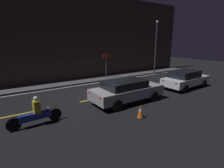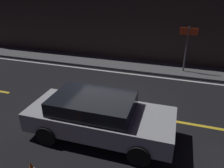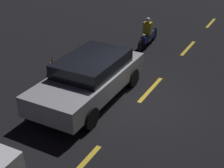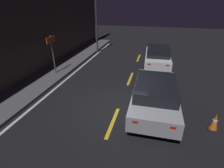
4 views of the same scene
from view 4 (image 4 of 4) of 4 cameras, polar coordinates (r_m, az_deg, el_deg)
ground_plane at (r=7.99m, az=2.01°, el=-8.10°), size 56.00×56.00×0.00m
raised_curb at (r=10.13m, az=-27.03°, el=-2.98°), size 28.00×1.87×0.12m
lane_dash_c at (r=7.20m, az=0.23°, el=-12.37°), size 2.00×0.14×0.01m
lane_dash_d at (r=11.03m, az=5.99°, el=1.80°), size 2.00×0.14×0.01m
lane_dash_e at (r=15.22m, az=8.67°, el=8.44°), size 2.00×0.14×0.01m
lane_solid_kerb at (r=9.45m, az=-21.45°, el=-4.30°), size 25.20×0.14×0.01m
hatchback_silver at (r=7.86m, az=13.88°, el=-3.09°), size 4.60×2.03×1.39m
sedan_white at (r=13.45m, az=14.64°, el=8.91°), size 4.30×1.99×1.41m
traffic_cone_near at (r=7.70m, az=30.52°, el=-10.64°), size 0.38×0.38×0.69m
shop_sign at (r=11.62m, az=-18.99°, el=11.25°), size 0.90×0.08×2.40m
street_lamp at (r=16.21m, az=-5.16°, el=21.33°), size 0.28×0.28×5.76m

